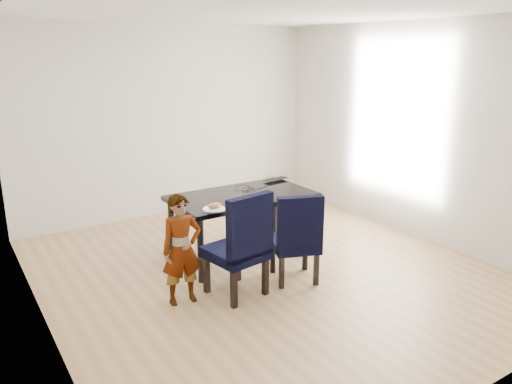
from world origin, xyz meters
TOP-DOWN VIEW (x-y plane):
  - floor at (0.00, 0.00)m, footprint 4.50×5.00m
  - ceiling at (0.00, 0.00)m, footprint 4.50×5.00m
  - wall_back at (0.00, 2.50)m, footprint 4.50×0.01m
  - wall_front at (0.00, -2.50)m, footprint 4.50×0.01m
  - wall_left at (-2.25, 0.00)m, footprint 0.01×5.00m
  - wall_right at (2.25, 0.00)m, footprint 0.01×5.00m
  - dining_table at (0.00, 0.50)m, footprint 1.60×0.90m
  - chair_left at (-0.55, -0.28)m, footprint 0.59×0.60m
  - chair_right at (0.14, -0.32)m, footprint 0.60×0.61m
  - child at (-1.05, -0.15)m, footprint 0.41×0.29m
  - plate at (-0.54, 0.17)m, footprint 0.30×0.30m
  - sandwich at (-0.53, 0.17)m, footprint 0.15×0.08m
  - laptop at (0.68, 0.85)m, footprint 0.36×0.26m
  - cable_tangle at (0.15, 0.59)m, footprint 0.22×0.22m

SIDE VIEW (x-z plane):
  - floor at x=0.00m, z-range -0.01..0.00m
  - dining_table at x=0.00m, z-range 0.00..0.75m
  - chair_right at x=0.14m, z-range 0.00..0.96m
  - chair_left at x=-0.55m, z-range 0.00..1.06m
  - child at x=-1.05m, z-range 0.00..1.07m
  - cable_tangle at x=0.15m, z-range 0.75..0.76m
  - plate at x=-0.54m, z-range 0.75..0.76m
  - laptop at x=0.68m, z-range 0.75..0.78m
  - sandwich at x=-0.53m, z-range 0.76..0.82m
  - wall_back at x=0.00m, z-range 0.00..2.70m
  - wall_front at x=0.00m, z-range 0.00..2.70m
  - wall_left at x=-2.25m, z-range 0.00..2.70m
  - wall_right at x=2.25m, z-range 0.00..2.70m
  - ceiling at x=0.00m, z-range 2.70..2.71m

